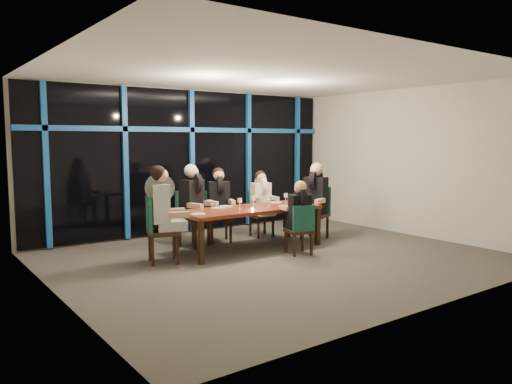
{
  "coord_description": "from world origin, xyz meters",
  "views": [
    {
      "loc": [
        -5.06,
        -6.36,
        1.95
      ],
      "look_at": [
        0.0,
        0.6,
        1.05
      ],
      "focal_mm": 35.0,
      "sensor_mm": 36.0,
      "label": 1
    }
  ],
  "objects_px": {
    "chair_end_left": "(157,226)",
    "diner_end_left": "(162,200)",
    "chair_end_right": "(317,210)",
    "diner_far_left": "(194,193)",
    "diner_end_right": "(315,190)",
    "diner_near_mid": "(299,206)",
    "chair_far_left": "(190,215)",
    "diner_far_mid": "(219,194)",
    "chair_far_mid": "(218,213)",
    "dining_table": "(249,212)",
    "chair_far_right": "(260,211)",
    "wine_bottle": "(301,197)",
    "chair_near_mid": "(301,227)",
    "diner_far_right": "(262,194)",
    "water_pitcher": "(290,200)"
  },
  "relations": [
    {
      "from": "chair_end_left",
      "to": "diner_end_left",
      "type": "distance_m",
      "value": 0.43
    },
    {
      "from": "chair_end_right",
      "to": "diner_far_left",
      "type": "height_order",
      "value": "diner_far_left"
    },
    {
      "from": "diner_end_right",
      "to": "diner_near_mid",
      "type": "xyz_separation_m",
      "value": [
        -1.12,
        -0.82,
        -0.15
      ]
    },
    {
      "from": "chair_far_left",
      "to": "diner_far_mid",
      "type": "distance_m",
      "value": 0.72
    },
    {
      "from": "chair_far_left",
      "to": "diner_end_left",
      "type": "relative_size",
      "value": 1.0
    },
    {
      "from": "chair_far_mid",
      "to": "chair_end_right",
      "type": "distance_m",
      "value": 1.95
    },
    {
      "from": "chair_end_left",
      "to": "dining_table",
      "type": "bearing_deg",
      "value": -73.69
    },
    {
      "from": "chair_far_right",
      "to": "diner_far_left",
      "type": "xyz_separation_m",
      "value": [
        -1.59,
        -0.13,
        0.47
      ]
    },
    {
      "from": "wine_bottle",
      "to": "chair_end_right",
      "type": "bearing_deg",
      "value": 14.94
    },
    {
      "from": "chair_near_mid",
      "to": "chair_far_mid",
      "type": "bearing_deg",
      "value": -60.92
    },
    {
      "from": "diner_far_right",
      "to": "chair_far_left",
      "type": "bearing_deg",
      "value": -173.78
    },
    {
      "from": "chair_far_mid",
      "to": "diner_far_left",
      "type": "xyz_separation_m",
      "value": [
        -0.63,
        -0.17,
        0.44
      ]
    },
    {
      "from": "chair_end_left",
      "to": "diner_far_right",
      "type": "xyz_separation_m",
      "value": [
        2.65,
        0.8,
        0.28
      ]
    },
    {
      "from": "dining_table",
      "to": "diner_far_left",
      "type": "xyz_separation_m",
      "value": [
        -0.68,
        0.8,
        0.3
      ]
    },
    {
      "from": "chair_end_right",
      "to": "diner_near_mid",
      "type": "bearing_deg",
      "value": -76.03
    },
    {
      "from": "chair_far_mid",
      "to": "chair_near_mid",
      "type": "distance_m",
      "value": 1.91
    },
    {
      "from": "diner_far_mid",
      "to": "diner_end_right",
      "type": "bearing_deg",
      "value": -8.24
    },
    {
      "from": "chair_end_left",
      "to": "water_pitcher",
      "type": "relative_size",
      "value": 5.68
    },
    {
      "from": "diner_far_left",
      "to": "diner_far_right",
      "type": "bearing_deg",
      "value": -18.28
    },
    {
      "from": "dining_table",
      "to": "water_pitcher",
      "type": "distance_m",
      "value": 0.86
    },
    {
      "from": "chair_near_mid",
      "to": "diner_far_mid",
      "type": "xyz_separation_m",
      "value": [
        -0.53,
        1.77,
        0.45
      ]
    },
    {
      "from": "diner_end_left",
      "to": "diner_far_mid",
      "type": "bearing_deg",
      "value": -43.35
    },
    {
      "from": "dining_table",
      "to": "diner_far_right",
      "type": "xyz_separation_m",
      "value": [
        0.9,
        0.85,
        0.19
      ]
    },
    {
      "from": "diner_end_left",
      "to": "water_pitcher",
      "type": "bearing_deg",
      "value": -75.81
    },
    {
      "from": "chair_far_right",
      "to": "chair_end_right",
      "type": "bearing_deg",
      "value": -41.81
    },
    {
      "from": "diner_end_left",
      "to": "water_pitcher",
      "type": "xyz_separation_m",
      "value": [
        2.5,
        -0.16,
        -0.16
      ]
    },
    {
      "from": "diner_far_right",
      "to": "water_pitcher",
      "type": "xyz_separation_m",
      "value": [
        -0.07,
        -0.99,
        -0.03
      ]
    },
    {
      "from": "diner_end_right",
      "to": "water_pitcher",
      "type": "xyz_separation_m",
      "value": [
        -0.76,
        -0.16,
        -0.13
      ]
    },
    {
      "from": "diner_end_left",
      "to": "chair_far_left",
      "type": "bearing_deg",
      "value": -30.13
    },
    {
      "from": "chair_far_right",
      "to": "wine_bottle",
      "type": "xyz_separation_m",
      "value": [
        0.2,
        -1.03,
        0.37
      ]
    },
    {
      "from": "dining_table",
      "to": "chair_far_left",
      "type": "height_order",
      "value": "chair_far_left"
    },
    {
      "from": "chair_far_mid",
      "to": "diner_end_right",
      "type": "distance_m",
      "value": 1.95
    },
    {
      "from": "chair_far_left",
      "to": "chair_end_left",
      "type": "relative_size",
      "value": 0.97
    },
    {
      "from": "water_pitcher",
      "to": "chair_end_right",
      "type": "bearing_deg",
      "value": 0.48
    },
    {
      "from": "chair_far_mid",
      "to": "water_pitcher",
      "type": "bearing_deg",
      "value": -32.02
    },
    {
      "from": "diner_far_right",
      "to": "wine_bottle",
      "type": "relative_size",
      "value": 2.74
    },
    {
      "from": "chair_far_right",
      "to": "diner_near_mid",
      "type": "relative_size",
      "value": 1.08
    },
    {
      "from": "chair_far_mid",
      "to": "diner_end_left",
      "type": "height_order",
      "value": "diner_end_left"
    },
    {
      "from": "chair_end_left",
      "to": "chair_end_right",
      "type": "distance_m",
      "value": 3.42
    },
    {
      "from": "water_pitcher",
      "to": "diner_far_mid",
      "type": "bearing_deg",
      "value": 119.33
    },
    {
      "from": "diner_far_left",
      "to": "water_pitcher",
      "type": "height_order",
      "value": "diner_far_left"
    },
    {
      "from": "chair_far_right",
      "to": "chair_near_mid",
      "type": "relative_size",
      "value": 1.06
    },
    {
      "from": "diner_far_right",
      "to": "diner_end_left",
      "type": "height_order",
      "value": "diner_end_left"
    },
    {
      "from": "chair_far_left",
      "to": "diner_far_mid",
      "type": "xyz_separation_m",
      "value": [
        0.63,
        0.01,
        0.35
      ]
    },
    {
      "from": "chair_near_mid",
      "to": "dining_table",
      "type": "bearing_deg",
      "value": -48.88
    },
    {
      "from": "chair_end_left",
      "to": "wine_bottle",
      "type": "height_order",
      "value": "wine_bottle"
    },
    {
      "from": "chair_end_right",
      "to": "water_pitcher",
      "type": "xyz_separation_m",
      "value": [
        -0.84,
        -0.19,
        0.27
      ]
    },
    {
      "from": "chair_far_mid",
      "to": "diner_far_right",
      "type": "bearing_deg",
      "value": 12.28
    },
    {
      "from": "chair_far_mid",
      "to": "chair_far_right",
      "type": "relative_size",
      "value": 1.07
    },
    {
      "from": "dining_table",
      "to": "chair_near_mid",
      "type": "xyz_separation_m",
      "value": [
        0.45,
        -0.87,
        -0.2
      ]
    }
  ]
}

